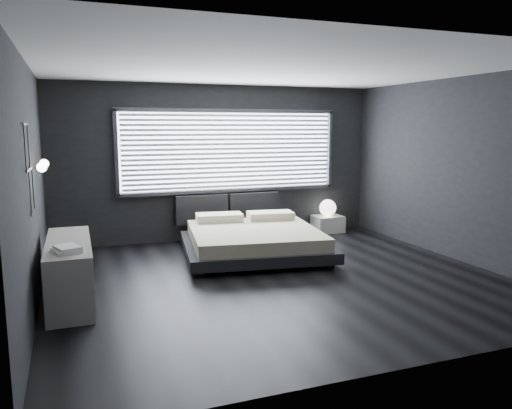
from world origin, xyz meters
name	(u,v)px	position (x,y,z in m)	size (l,w,h in m)	color
room	(278,177)	(0.00, 0.00, 1.40)	(6.04, 6.00, 2.80)	black
window	(231,151)	(0.20, 2.70, 1.61)	(4.14, 0.09, 1.52)	white
headboard	(228,208)	(0.11, 2.64, 0.57)	(1.96, 0.16, 0.52)	black
sconce_near	(41,167)	(-2.88, 0.05, 1.60)	(0.18, 0.11, 0.11)	silver
sconce_far	(44,164)	(-2.88, 0.65, 1.60)	(0.18, 0.11, 0.11)	silver
wall_art_upper	(27,147)	(-2.98, -0.55, 1.85)	(0.01, 0.48, 0.48)	#47474C
wall_art_lower	(32,191)	(-2.98, -0.30, 1.38)	(0.01, 0.48, 0.48)	#47474C
bed	(254,239)	(0.12, 1.27, 0.27)	(2.50, 2.41, 0.57)	black
nightstand	(328,224)	(2.11, 2.48, 0.16)	(0.55, 0.46, 0.32)	silver
orb_lamp	(328,208)	(2.10, 2.47, 0.48)	(0.32, 0.32, 0.32)	white
dresser	(70,271)	(-2.65, 0.10, 0.36)	(0.52, 1.80, 0.72)	silver
book_stack	(67,249)	(-2.66, -0.45, 0.75)	(0.34, 0.40, 0.07)	white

